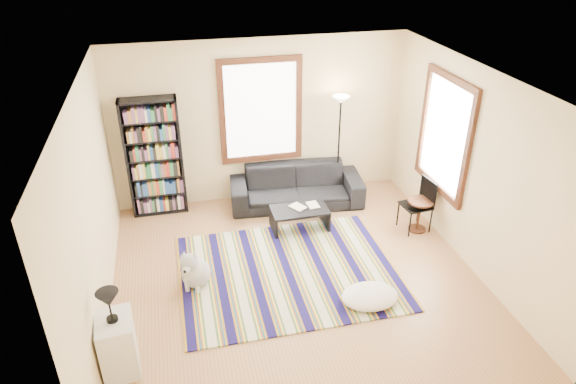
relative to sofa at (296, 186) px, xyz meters
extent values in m
cube|color=#AE7A4F|center=(-0.51, -2.05, -0.38)|extent=(5.00, 5.00, 0.10)
cube|color=white|center=(-0.51, -2.05, 2.52)|extent=(5.00, 5.00, 0.10)
cube|color=beige|center=(-0.51, 0.50, 1.07)|extent=(5.00, 0.10, 2.80)
cube|color=beige|center=(-0.51, -4.60, 1.07)|extent=(5.00, 0.10, 2.80)
cube|color=beige|center=(-3.06, -2.05, 1.07)|extent=(0.10, 5.00, 2.80)
cube|color=beige|center=(2.04, -2.05, 1.07)|extent=(0.10, 5.00, 2.80)
cube|color=white|center=(-0.51, 0.42, 1.27)|extent=(1.20, 0.06, 1.60)
cube|color=white|center=(1.96, -1.25, 1.27)|extent=(0.06, 1.20, 1.60)
cube|color=#110D41|center=(-0.60, -1.91, -0.32)|extent=(3.04, 2.43, 0.02)
imported|color=black|center=(0.00, 0.00, 0.00)|extent=(2.34, 1.10, 0.66)
cube|color=black|center=(-2.32, 0.27, 0.67)|extent=(0.90, 0.30, 2.00)
cube|color=black|center=(-0.15, -0.82, -0.15)|extent=(1.02, 0.77, 0.36)
imported|color=beige|center=(-0.25, -0.82, 0.04)|extent=(0.31, 0.29, 0.02)
imported|color=beige|center=(0.00, -0.77, 0.04)|extent=(0.25, 0.19, 0.02)
ellipsoid|color=white|center=(0.30, -2.77, -0.24)|extent=(0.90, 0.78, 0.19)
cylinder|color=#401E10|center=(1.69, -1.30, -0.06)|extent=(0.46, 0.46, 0.54)
cube|color=black|center=(1.64, -1.25, 0.10)|extent=(0.46, 0.45, 0.86)
cube|color=silver|center=(-2.81, -3.18, 0.02)|extent=(0.42, 0.53, 0.70)
camera|label=1|loc=(-1.95, -7.62, 4.17)|focal=32.00mm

